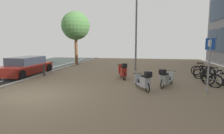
% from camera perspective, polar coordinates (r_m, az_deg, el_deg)
% --- Properties ---
extents(ground, '(21.00, 40.00, 0.13)m').
position_cam_1_polar(ground, '(7.99, -14.92, -9.40)').
color(ground, '#202A27').
extents(bicycle_rack_00, '(1.28, 0.70, 1.00)m').
position_cam_1_polar(bicycle_rack_00, '(10.74, 30.76, -3.84)').
color(bicycle_rack_00, black).
rests_on(bicycle_rack_00, ground).
extents(bicycle_rack_01, '(1.36, 0.48, 0.98)m').
position_cam_1_polar(bicycle_rack_01, '(11.44, 29.04, -3.14)').
color(bicycle_rack_01, black).
rests_on(bicycle_rack_01, ground).
extents(bicycle_rack_02, '(1.26, 0.59, 0.97)m').
position_cam_1_polar(bicycle_rack_02, '(12.22, 28.39, -2.49)').
color(bicycle_rack_02, black).
rests_on(bicycle_rack_02, ground).
extents(bicycle_rack_03, '(1.21, 0.63, 0.93)m').
position_cam_1_polar(bicycle_rack_03, '(12.89, 26.38, -1.94)').
color(bicycle_rack_03, black).
rests_on(bicycle_rack_03, ground).
extents(bicycle_rack_04, '(1.25, 0.76, 1.02)m').
position_cam_1_polar(bicycle_rack_04, '(13.69, 26.28, -1.31)').
color(bicycle_rack_04, black).
rests_on(bicycle_rack_04, ground).
extents(bicycle_rack_05, '(1.20, 0.57, 0.94)m').
position_cam_1_polar(bicycle_rack_05, '(14.44, 25.37, -0.94)').
color(bicycle_rack_05, black).
rests_on(bicycle_rack_05, ground).
extents(scooter_near, '(0.95, 1.58, 0.99)m').
position_cam_1_polar(scooter_near, '(9.04, 9.76, -4.27)').
color(scooter_near, black).
rests_on(scooter_near, ground).
extents(scooter_mid, '(0.82, 1.79, 1.05)m').
position_cam_1_polar(scooter_mid, '(11.72, 3.38, -1.34)').
color(scooter_mid, black).
rests_on(scooter_mid, ground).
extents(scooter_far, '(1.00, 1.67, 0.98)m').
position_cam_1_polar(scooter_far, '(10.00, 16.00, -3.34)').
color(scooter_far, black).
rests_on(scooter_far, ground).
extents(parked_car_near, '(1.88, 4.24, 1.28)m').
position_cam_1_polar(parked_car_near, '(14.28, -24.79, 0.18)').
color(parked_car_near, maroon).
rests_on(parked_car_near, ground).
extents(parking_sign, '(0.40, 0.07, 2.45)m').
position_cam_1_polar(parking_sign, '(9.27, 27.54, 2.03)').
color(parking_sign, gray).
rests_on(parking_sign, ground).
extents(lamp_post, '(0.20, 0.52, 6.54)m').
position_cam_1_polar(lamp_post, '(15.35, 7.39, 12.38)').
color(lamp_post, slate).
rests_on(lamp_post, ground).
extents(street_tree, '(2.85, 2.85, 5.39)m').
position_cam_1_polar(street_tree, '(19.64, -11.06, 12.21)').
color(street_tree, brown).
rests_on(street_tree, ground).
extents(bollard_far, '(0.12, 0.12, 0.75)m').
position_cam_1_polar(bollard_far, '(13.54, -20.04, -1.00)').
color(bollard_far, '#38383D').
rests_on(bollard_far, ground).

